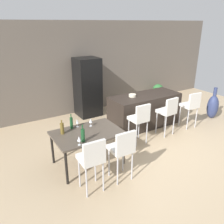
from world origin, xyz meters
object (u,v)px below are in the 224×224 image
(wine_bottle_middle, at_px, (62,128))
(potted_plant, at_px, (158,91))
(wine_bottle_far, at_px, (71,123))
(bar_chair_right, at_px, (191,104))
(dining_chair_near, at_px, (92,157))
(wine_glass_right, at_px, (79,139))
(kitchen_island, at_px, (145,110))
(bar_chair_left, at_px, (140,118))
(bar_chair_middle, at_px, (168,110))
(wine_bottle_left, at_px, (83,135))
(refrigerator, at_px, (88,87))
(floor_vase, at_px, (213,106))
(wine_glass_end, at_px, (77,121))
(dining_chair_far, at_px, (122,148))
(dining_table, at_px, (87,135))
(wine_glass_near, at_px, (91,121))
(fruit_bowl, at_px, (132,95))

(wine_bottle_middle, distance_m, potted_plant, 5.26)
(wine_bottle_far, bearing_deg, bar_chair_right, -3.53)
(dining_chair_near, xyz_separation_m, wine_glass_right, (-0.04, 0.44, 0.17))
(kitchen_island, bearing_deg, dining_chair_near, -145.86)
(bar_chair_left, relative_size, wine_glass_right, 6.03)
(bar_chair_middle, bearing_deg, potted_plant, 52.26)
(wine_bottle_left, relative_size, refrigerator, 0.19)
(refrigerator, relative_size, floor_vase, 1.86)
(wine_glass_right, relative_size, wine_glass_end, 1.00)
(wine_bottle_middle, bearing_deg, wine_bottle_far, 28.08)
(bar_chair_left, xyz_separation_m, wine_glass_end, (-1.52, 0.23, 0.17))
(bar_chair_right, bearing_deg, bar_chair_left, -179.99)
(bar_chair_middle, xyz_separation_m, dining_chair_far, (-2.07, -0.95, 0.00))
(floor_vase, bearing_deg, dining_table, -177.04)
(wine_glass_right, xyz_separation_m, wine_glass_near, (0.55, 0.63, 0.00))
(kitchen_island, distance_m, potted_plant, 2.54)
(dining_chair_far, distance_m, wine_glass_right, 0.81)
(bar_chair_middle, relative_size, potted_plant, 1.70)
(wine_glass_end, height_order, potted_plant, wine_glass_end)
(wine_bottle_middle, bearing_deg, wine_bottle_left, -67.18)
(wine_glass_near, bearing_deg, wine_bottle_far, 165.43)
(fruit_bowl, bearing_deg, bar_chair_left, -115.13)
(wine_bottle_middle, relative_size, wine_glass_near, 1.72)
(wine_glass_near, relative_size, potted_plant, 0.28)
(dining_chair_far, xyz_separation_m, floor_vase, (4.12, 1.06, -0.31))
(bar_chair_left, height_order, dining_table, bar_chair_left)
(dining_table, height_order, wine_bottle_left, wine_bottle_left)
(wine_glass_near, distance_m, fruit_bowl, 1.85)
(bar_chair_right, distance_m, dining_chair_far, 3.10)
(potted_plant, bearing_deg, wine_bottle_far, -153.82)
(wine_bottle_far, bearing_deg, wine_glass_right, -101.64)
(wine_glass_right, bearing_deg, wine_glass_near, 48.90)
(potted_plant, bearing_deg, bar_chair_right, -112.12)
(wine_glass_end, bearing_deg, potted_plant, 26.73)
(bar_chair_left, distance_m, bar_chair_right, 1.81)
(bar_chair_right, bearing_deg, fruit_bowl, 147.66)
(bar_chair_left, relative_size, dining_chair_near, 1.00)
(wine_glass_end, xyz_separation_m, potted_plant, (4.30, 2.17, -0.50))
(dining_chair_near, distance_m, wine_bottle_middle, 1.05)
(wine_glass_near, xyz_separation_m, wine_glass_end, (-0.26, 0.12, 0.00))
(dining_chair_near, height_order, wine_glass_near, dining_chair_near)
(dining_chair_near, relative_size, wine_bottle_left, 3.06)
(kitchen_island, bearing_deg, wine_glass_right, -153.31)
(bar_chair_middle, distance_m, floor_vase, 2.08)
(bar_chair_left, xyz_separation_m, bar_chair_right, (1.81, 0.00, 0.00))
(potted_plant, bearing_deg, refrigerator, 179.81)
(kitchen_island, distance_m, wine_bottle_middle, 2.84)
(dining_table, xyz_separation_m, refrigerator, (1.24, 2.53, 0.24))
(bar_chair_middle, relative_size, floor_vase, 1.06)
(wine_glass_end, bearing_deg, kitchen_island, 13.77)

